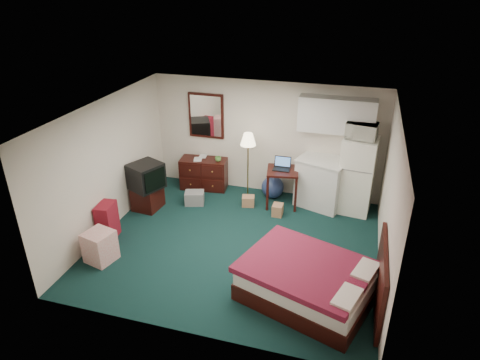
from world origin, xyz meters
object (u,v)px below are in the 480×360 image
(desk, at_px, (282,187))
(tv_stand, at_px, (148,197))
(dresser, at_px, (204,173))
(suitcase, at_px, (107,221))
(kitchen_counter, at_px, (322,183))
(floor_lamp, at_px, (248,167))
(fridge, at_px, (357,175))
(bed, at_px, (308,281))

(desk, xyz_separation_m, tv_stand, (-2.67, -0.93, -0.15))
(dresser, relative_size, desk, 1.29)
(suitcase, bearing_deg, kitchen_counter, 26.37)
(dresser, xyz_separation_m, floor_lamp, (1.10, -0.23, 0.40))
(desk, distance_m, fridge, 1.55)
(suitcase, bearing_deg, dresser, 61.27)
(kitchen_counter, height_order, fridge, fridge)
(dresser, relative_size, bed, 0.57)
(dresser, relative_size, suitcase, 1.47)
(floor_lamp, relative_size, tv_stand, 2.76)
(kitchen_counter, bearing_deg, floor_lamp, -155.84)
(dresser, xyz_separation_m, fridge, (3.34, -0.10, 0.44))
(kitchen_counter, xyz_separation_m, tv_stand, (-3.46, -1.15, -0.26))
(suitcase, bearing_deg, fridge, 21.73)
(tv_stand, bearing_deg, suitcase, -93.48)
(suitcase, bearing_deg, floor_lamp, 39.94)
(floor_lamp, distance_m, bed, 3.31)
(dresser, bearing_deg, desk, -15.28)
(dresser, distance_m, kitchen_counter, 2.66)
(tv_stand, bearing_deg, bed, -21.60)
(floor_lamp, xyz_separation_m, fridge, (2.25, 0.13, 0.04))
(dresser, relative_size, kitchen_counter, 1.01)
(floor_lamp, bearing_deg, kitchen_counter, 5.91)
(dresser, height_order, desk, desk)
(floor_lamp, relative_size, bed, 0.82)
(bed, distance_m, suitcase, 3.84)
(desk, distance_m, tv_stand, 2.83)
(dresser, distance_m, bed, 4.13)
(tv_stand, bearing_deg, fridge, 20.22)
(floor_lamp, relative_size, desk, 1.87)
(suitcase, bearing_deg, tv_stand, 74.79)
(desk, distance_m, kitchen_counter, 0.83)
(floor_lamp, bearing_deg, suitcase, -133.46)
(bed, height_order, suitcase, suitcase)
(tv_stand, xyz_separation_m, suitcase, (-0.18, -1.22, 0.10))
(kitchen_counter, relative_size, suitcase, 1.45)
(kitchen_counter, height_order, tv_stand, kitchen_counter)
(dresser, relative_size, tv_stand, 1.90)
(fridge, bearing_deg, kitchen_counter, -176.12)
(desk, distance_m, suitcase, 3.57)
(fridge, height_order, suitcase, fridge)
(kitchen_counter, bearing_deg, desk, -146.67)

